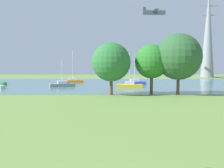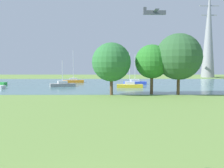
{
  "view_description": "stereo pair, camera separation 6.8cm",
  "coord_description": "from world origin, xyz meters",
  "views": [
    {
      "loc": [
        0.95,
        -7.03,
        4.38
      ],
      "look_at": [
        1.18,
        19.26,
        2.37
      ],
      "focal_mm": 41.97,
      "sensor_mm": 36.0,
      "label": 1
    },
    {
      "loc": [
        1.02,
        -7.03,
        4.38
      ],
      "look_at": [
        1.18,
        19.26,
        2.37
      ],
      "focal_mm": 41.97,
      "sensor_mm": 36.0,
      "label": 2
    }
  ],
  "objects": [
    {
      "name": "sailboat_blue",
      "position": [
        6.3,
        49.18,
        0.46
      ],
      "size": [
        4.92,
        1.93,
        6.51
      ],
      "color": "blue",
      "rests_on": "water_surface"
    },
    {
      "name": "sailboat_yellow",
      "position": [
        4.6,
        41.29,
        0.46
      ],
      "size": [
        4.83,
        1.61,
        6.46
      ],
      "color": "yellow",
      "rests_on": "water_surface"
    },
    {
      "name": "sailboat_gray",
      "position": [
        -8.28,
        43.61,
        0.44
      ],
      "size": [
        5.02,
        3.03,
        5.11
      ],
      "color": "gray",
      "rests_on": "water_surface"
    },
    {
      "name": "ground_plane",
      "position": [
        0.0,
        22.0,
        0.0
      ],
      "size": [
        160.0,
        160.0,
        0.0
      ],
      "primitive_type": "plane",
      "color": "olive"
    },
    {
      "name": "tree_east_far",
      "position": [
        1.15,
        29.91,
        4.66
      ],
      "size": [
        5.5,
        5.5,
        7.42
      ],
      "color": "brown",
      "rests_on": "ground"
    },
    {
      "name": "water_surface",
      "position": [
        0.0,
        50.0,
        0.01
      ],
      "size": [
        140.0,
        40.0,
        0.02
      ],
      "primitive_type": "cube",
      "color": "slate",
      "rests_on": "ground"
    },
    {
      "name": "tree_mid_shore",
      "position": [
        6.98,
        30.62,
        4.74
      ],
      "size": [
        4.88,
        4.88,
        7.2
      ],
      "color": "brown",
      "rests_on": "ground"
    },
    {
      "name": "electricity_pylon",
      "position": [
        33.28,
        79.64,
        14.6
      ],
      "size": [
        6.4,
        4.4,
        29.17
      ],
      "color": "gray",
      "rests_on": "ground"
    },
    {
      "name": "tree_west_far",
      "position": [
        10.72,
        30.17,
        5.42
      ],
      "size": [
        6.6,
        6.6,
        8.73
      ],
      "color": "brown",
      "rests_on": "ground"
    },
    {
      "name": "light_aircraft",
      "position": [
        13.49,
        68.49,
        19.02
      ],
      "size": [
        6.42,
        8.42,
        2.1
      ],
      "color": "#4C5156"
    },
    {
      "name": "sailboat_orange",
      "position": [
        -7.68,
        54.21,
        0.47
      ],
      "size": [
        4.99,
        2.36,
        7.52
      ],
      "color": "orange",
      "rests_on": "water_surface"
    }
  ]
}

